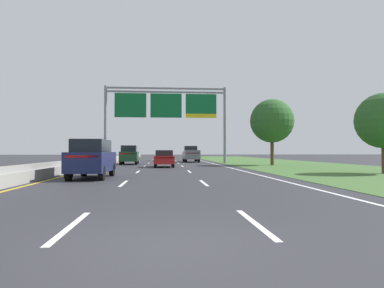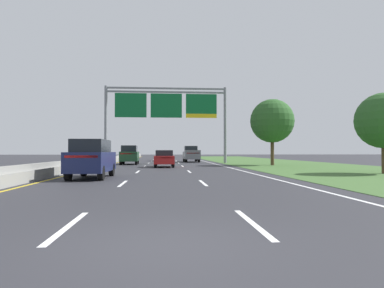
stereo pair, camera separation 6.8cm
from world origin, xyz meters
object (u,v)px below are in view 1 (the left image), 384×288
at_px(car_darkgreen_left_lane_suv, 129,155).
at_px(car_navy_left_lane_suv, 92,158).
at_px(roadside_tree_mid, 272,121).
at_px(roadside_tree_near, 384,121).
at_px(car_silver_centre_lane_sedan, 162,156).
at_px(overhead_sign_gantry, 166,109).
at_px(pickup_truck_grey, 191,154).
at_px(car_red_centre_lane_sedan, 164,158).

height_order(car_darkgreen_left_lane_suv, car_navy_left_lane_suv, same).
bearing_deg(roadside_tree_mid, car_darkgreen_left_lane_suv, 165.22).
relative_size(car_darkgreen_left_lane_suv, roadside_tree_near, 0.89).
xyz_separation_m(car_silver_centre_lane_sedan, roadside_tree_near, (14.59, -31.19, 2.66)).
height_order(car_silver_centre_lane_sedan, roadside_tree_near, roadside_tree_near).
height_order(overhead_sign_gantry, roadside_tree_near, overhead_sign_gantry).
distance_m(pickup_truck_grey, car_silver_centre_lane_sedan, 6.82).
bearing_deg(roadside_tree_near, car_darkgreen_left_lane_suv, 135.79).
xyz_separation_m(car_darkgreen_left_lane_suv, car_silver_centre_lane_sedan, (3.66, 13.45, -0.28)).
bearing_deg(roadside_tree_mid, car_navy_left_lane_suv, -133.89).
height_order(overhead_sign_gantry, roadside_tree_mid, overhead_sign_gantry).
relative_size(overhead_sign_gantry, car_silver_centre_lane_sedan, 3.39).
xyz_separation_m(pickup_truck_grey, car_silver_centre_lane_sedan, (-3.92, 5.58, -0.26)).
xyz_separation_m(car_navy_left_lane_suv, car_silver_centre_lane_sedan, (3.76, 33.29, -0.28)).
xyz_separation_m(pickup_truck_grey, car_darkgreen_left_lane_suv, (-7.57, -7.87, 0.02)).
bearing_deg(car_red_centre_lane_sedan, car_navy_left_lane_suv, 162.94).
bearing_deg(car_silver_centre_lane_sedan, roadside_tree_near, -153.43).
relative_size(car_navy_left_lane_suv, roadside_tree_mid, 0.68).
bearing_deg(car_silver_centre_lane_sedan, pickup_truck_grey, -143.40).
bearing_deg(car_red_centre_lane_sedan, roadside_tree_near, -127.08).
distance_m(car_silver_centre_lane_sedan, roadside_tree_near, 34.54).
bearing_deg(car_red_centre_lane_sedan, car_darkgreen_left_lane_suv, 29.44).
height_order(pickup_truck_grey, roadside_tree_mid, roadside_tree_mid).
xyz_separation_m(car_red_centre_lane_sedan, roadside_tree_mid, (11.27, 2.89, 3.82)).
bearing_deg(roadside_tree_near, overhead_sign_gantry, 123.86).
bearing_deg(roadside_tree_mid, roadside_tree_near, -77.31).
height_order(car_navy_left_lane_suv, roadside_tree_mid, roadside_tree_mid).
bearing_deg(car_silver_centre_lane_sedan, car_darkgreen_left_lane_suv, 166.30).
height_order(overhead_sign_gantry, pickup_truck_grey, overhead_sign_gantry).
bearing_deg(roadside_tree_mid, car_silver_centre_lane_sedan, 123.38).
bearing_deg(roadside_tree_mid, pickup_truck_grey, 122.56).
bearing_deg(roadside_tree_near, car_silver_centre_lane_sedan, 115.07).
relative_size(car_silver_centre_lane_sedan, roadside_tree_near, 0.83).
distance_m(car_navy_left_lane_suv, roadside_tree_mid, 22.28).
bearing_deg(car_navy_left_lane_suv, overhead_sign_gantry, -9.61).
bearing_deg(overhead_sign_gantry, car_silver_centre_lane_sedan, 92.69).
distance_m(overhead_sign_gantry, pickup_truck_grey, 8.04).
bearing_deg(car_red_centre_lane_sedan, pickup_truck_grey, -14.03).
height_order(overhead_sign_gantry, car_red_centre_lane_sedan, overhead_sign_gantry).
relative_size(car_silver_centre_lane_sedan, roadside_tree_mid, 0.64).
bearing_deg(car_navy_left_lane_suv, car_darkgreen_left_lane_suv, 0.47).
relative_size(pickup_truck_grey, roadside_tree_mid, 0.78).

